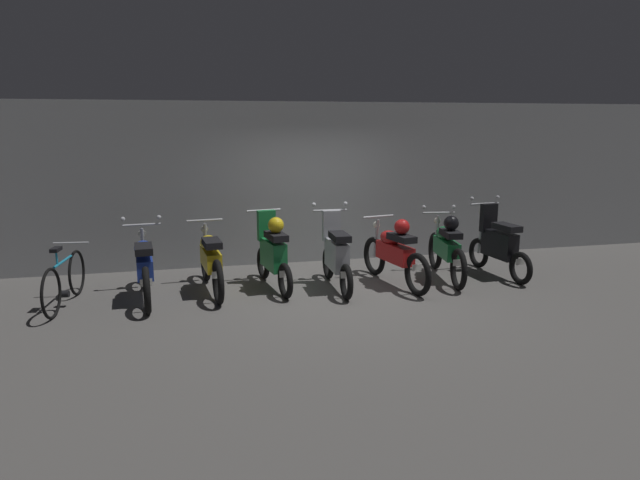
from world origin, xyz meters
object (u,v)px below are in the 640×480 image
object	(u,v)px
motorbike_slot_5	(446,247)
motorbike_slot_4	(395,252)
motorbike_slot_3	(336,255)
bicycle	(65,281)
motorbike_slot_0	(145,266)
motorbike_slot_2	(273,252)
motorbike_slot_6	(498,244)
motorbike_slot_1	(211,260)

from	to	relation	value
motorbike_slot_5	motorbike_slot_4	bearing A→B (deg)	-171.95
motorbike_slot_3	bicycle	size ratio (longest dim) A/B	0.98
motorbike_slot_0	motorbike_slot_3	bearing A→B (deg)	-1.48
motorbike_slot_3	bicycle	xyz separation A→B (m)	(-3.93, 0.01, -0.17)
motorbike_slot_2	motorbike_slot_6	distance (m)	3.80
motorbike_slot_1	bicycle	size ratio (longest dim) A/B	1.13
motorbike_slot_0	motorbike_slot_6	size ratio (longest dim) A/B	1.16
motorbike_slot_3	motorbike_slot_2	bearing A→B (deg)	166.47
motorbike_slot_6	motorbike_slot_5	bearing A→B (deg)	-179.34
motorbike_slot_4	motorbike_slot_2	bearing A→B (deg)	172.17
motorbike_slot_2	bicycle	size ratio (longest dim) A/B	0.97
motorbike_slot_0	motorbike_slot_2	distance (m)	1.90
motorbike_slot_0	motorbike_slot_3	world-z (taller)	motorbike_slot_3
motorbike_slot_4	motorbike_slot_6	size ratio (longest dim) A/B	1.15
motorbike_slot_4	motorbike_slot_5	world-z (taller)	motorbike_slot_5
motorbike_slot_0	motorbike_slot_4	world-z (taller)	motorbike_slot_0
bicycle	motorbike_slot_5	bearing A→B (deg)	0.93
motorbike_slot_0	motorbike_slot_1	bearing A→B (deg)	10.75
motorbike_slot_0	motorbike_slot_1	size ratio (longest dim) A/B	1.00
motorbike_slot_0	motorbike_slot_5	distance (m)	4.75
motorbike_slot_4	motorbike_slot_0	bearing A→B (deg)	178.41
bicycle	motorbike_slot_4	bearing A→B (deg)	-0.47
motorbike_slot_3	motorbike_slot_5	xyz separation A→B (m)	(1.90, 0.10, 0.00)
motorbike_slot_4	motorbike_slot_5	xyz separation A→B (m)	(0.95, 0.13, 0.00)
motorbike_slot_2	bicycle	xyz separation A→B (m)	(-2.97, -0.22, -0.20)
motorbike_slot_0	motorbike_slot_1	xyz separation A→B (m)	(0.95, 0.18, -0.00)
motorbike_slot_0	motorbike_slot_3	distance (m)	2.85
motorbike_slot_6	bicycle	size ratio (longest dim) A/B	0.98
motorbike_slot_0	motorbike_slot_5	xyz separation A→B (m)	(4.75, 0.03, 0.04)
motorbike_slot_4	motorbike_slot_6	bearing A→B (deg)	4.39
motorbike_slot_0	motorbike_slot_5	bearing A→B (deg)	0.35
bicycle	motorbike_slot_2	bearing A→B (deg)	4.26
motorbike_slot_0	motorbike_slot_6	xyz separation A→B (m)	(5.69, 0.04, 0.04)
motorbike_slot_1	motorbike_slot_2	xyz separation A→B (m)	(0.95, -0.02, 0.08)
motorbike_slot_5	motorbike_slot_3	bearing A→B (deg)	-176.91
motorbike_slot_2	motorbike_slot_3	size ratio (longest dim) A/B	1.00
motorbike_slot_0	motorbike_slot_6	world-z (taller)	motorbike_slot_6
motorbike_slot_5	motorbike_slot_0	bearing A→B (deg)	-179.65
motorbike_slot_5	motorbike_slot_6	bearing A→B (deg)	0.66
motorbike_slot_0	motorbike_slot_1	distance (m)	0.97
motorbike_slot_1	bicycle	distance (m)	2.04
motorbike_slot_5	bicycle	world-z (taller)	motorbike_slot_5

